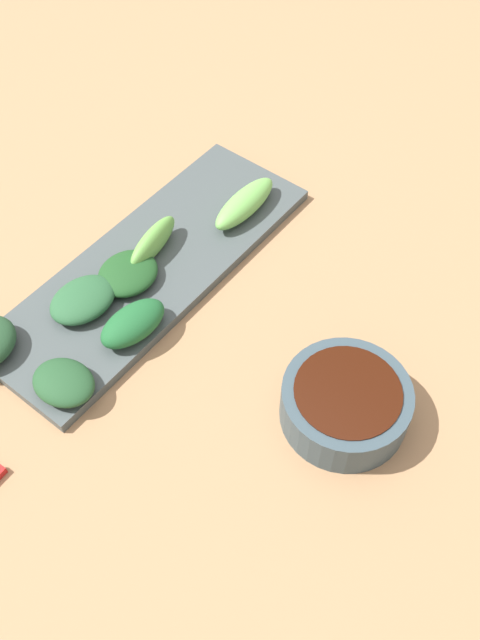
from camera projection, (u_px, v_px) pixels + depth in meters
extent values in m
cube|color=#A17952|center=(218.00, 340.00, 0.73)|extent=(2.10, 2.10, 0.02)
cylinder|color=#374952|center=(345.00, 404.00, 0.65)|extent=(0.12, 0.12, 0.04)
cylinder|color=#331307|center=(346.00, 401.00, 0.64)|extent=(0.10, 0.10, 0.03)
cube|color=#434D4E|center=(152.00, 267.00, 0.77)|extent=(0.14, 0.40, 0.01)
ellipsoid|color=#1D491F|center=(128.00, 273.00, 0.74)|extent=(0.06, 0.07, 0.02)
ellipsoid|color=#224C29|center=(64.00, 383.00, 0.66)|extent=(0.07, 0.06, 0.02)
ellipsoid|color=#1D5B2D|center=(133.00, 323.00, 0.70)|extent=(0.05, 0.08, 0.03)
ellipsoid|color=#285A34|center=(83.00, 300.00, 0.72)|extent=(0.06, 0.08, 0.02)
ellipsoid|color=#64A647|center=(153.00, 242.00, 0.76)|extent=(0.03, 0.08, 0.03)
ellipsoid|color=#6DB753|center=(245.00, 203.00, 0.80)|extent=(0.03, 0.10, 0.03)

